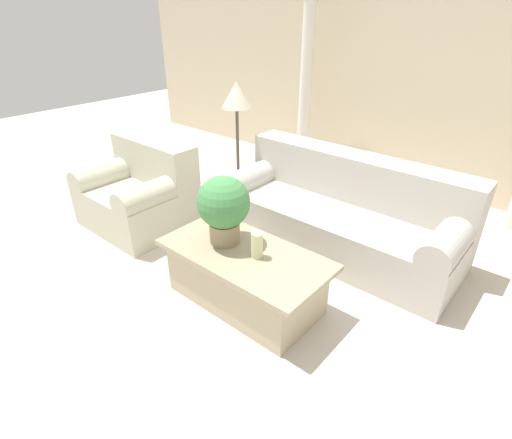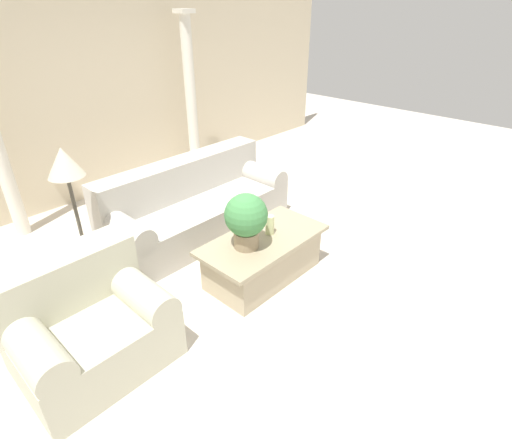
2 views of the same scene
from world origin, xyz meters
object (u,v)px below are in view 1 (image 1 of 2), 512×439
sofa_long (341,214)px  potted_plant (224,206)px  coffee_table (245,276)px  floor_lamp (237,102)px  loveseat (140,192)px

sofa_long → potted_plant: potted_plant is taller
sofa_long → coffee_table: bearing=-96.2°
coffee_table → floor_lamp: bearing=134.4°
sofa_long → floor_lamp: (-1.42, 0.04, 0.88)m
loveseat → potted_plant: 1.62m
potted_plant → floor_lamp: size_ratio=0.39×
sofa_long → potted_plant: 1.37m
potted_plant → floor_lamp: 1.72m
sofa_long → floor_lamp: 1.67m
floor_lamp → loveseat: bearing=-115.6°
floor_lamp → potted_plant: bearing=-50.9°
sofa_long → potted_plant: size_ratio=4.18×
sofa_long → coffee_table: size_ratio=1.73×
loveseat → floor_lamp: floor_lamp is taller
loveseat → potted_plant: potted_plant is taller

